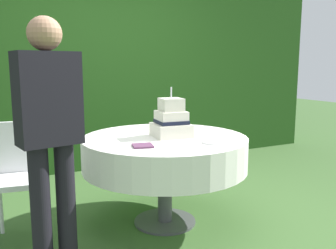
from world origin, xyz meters
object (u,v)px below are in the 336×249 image
at_px(napkin_stack, 143,146).
at_px(standing_person, 50,131).
at_px(serving_plate_far, 164,126).
at_px(garden_chair, 19,168).
at_px(serving_plate_near, 211,142).
at_px(wedding_cake, 171,121).
at_px(cake_table, 165,152).

xyz_separation_m(napkin_stack, standing_person, (-0.65, -0.12, 0.18)).
height_order(serving_plate_far, garden_chair, garden_chair).
bearing_deg(serving_plate_near, wedding_cake, 111.74).
bearing_deg(serving_plate_near, standing_person, -179.73).
relative_size(napkin_stack, standing_person, 0.09).
distance_m(garden_chair, standing_person, 0.79).
relative_size(wedding_cake, serving_plate_far, 3.08).
bearing_deg(cake_table, standing_person, -158.35).
bearing_deg(wedding_cake, standing_person, -159.87).
xyz_separation_m(napkin_stack, garden_chair, (-0.79, 0.56, -0.21)).
xyz_separation_m(wedding_cake, standing_person, (-1.02, -0.37, 0.06)).
bearing_deg(serving_plate_near, napkin_stack, 167.01).
bearing_deg(garden_chair, serving_plate_near, -27.35).
relative_size(cake_table, standing_person, 0.84).
xyz_separation_m(serving_plate_near, serving_plate_far, (0.02, 0.83, 0.00)).
relative_size(wedding_cake, garden_chair, 0.46).
xyz_separation_m(serving_plate_far, napkin_stack, (-0.53, -0.71, 0.00)).
xyz_separation_m(serving_plate_far, standing_person, (-1.18, -0.84, 0.18)).
bearing_deg(serving_plate_far, standing_person, -144.69).
height_order(napkin_stack, garden_chair, garden_chair).
bearing_deg(cake_table, wedding_cake, -8.46).
xyz_separation_m(cake_table, wedding_cake, (0.06, -0.01, 0.26)).
bearing_deg(napkin_stack, garden_chair, 144.95).
height_order(wedding_cake, standing_person, standing_person).
distance_m(cake_table, standing_person, 1.08).
bearing_deg(serving_plate_far, wedding_cake, -109.45).
height_order(serving_plate_near, garden_chair, garden_chair).
bearing_deg(napkin_stack, standing_person, -169.37).
bearing_deg(cake_table, serving_plate_near, -61.59).
distance_m(napkin_stack, standing_person, 0.69).
distance_m(serving_plate_near, napkin_stack, 0.52).
relative_size(serving_plate_near, serving_plate_far, 1.11).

